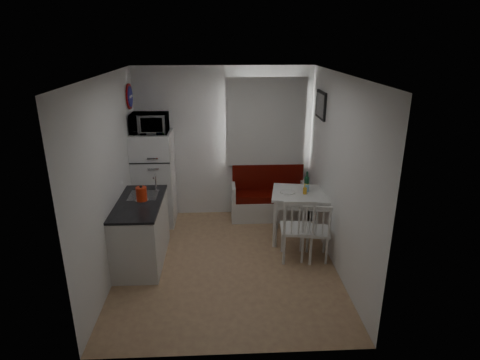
{
  "coord_description": "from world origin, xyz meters",
  "views": [
    {
      "loc": [
        -0.07,
        -4.98,
        3.03
      ],
      "look_at": [
        0.21,
        0.5,
        1.07
      ],
      "focal_mm": 30.0,
      "sensor_mm": 36.0,
      "label": 1
    }
  ],
  "objects_px": {
    "chair_left": "(299,223)",
    "dining_table": "(307,198)",
    "fridge": "(154,179)",
    "wine_bottle": "(307,181)",
    "kitchen_counter": "(141,231)",
    "kettle": "(142,194)",
    "microwave": "(150,123)",
    "chair_right": "(316,226)",
    "bench": "(268,201)"
  },
  "relations": [
    {
      "from": "chair_left",
      "to": "microwave",
      "type": "xyz_separation_m",
      "value": [
        -2.18,
        1.37,
        1.14
      ]
    },
    {
      "from": "kitchen_counter",
      "to": "fridge",
      "type": "xyz_separation_m",
      "value": [
        0.02,
        1.24,
        0.34
      ]
    },
    {
      "from": "dining_table",
      "to": "microwave",
      "type": "bearing_deg",
      "value": 174.11
    },
    {
      "from": "fridge",
      "to": "wine_bottle",
      "type": "height_order",
      "value": "fridge"
    },
    {
      "from": "fridge",
      "to": "microwave",
      "type": "distance_m",
      "value": 0.95
    },
    {
      "from": "chair_right",
      "to": "chair_left",
      "type": "bearing_deg",
      "value": -169.7
    },
    {
      "from": "kitchen_counter",
      "to": "bench",
      "type": "relative_size",
      "value": 1.01
    },
    {
      "from": "wine_bottle",
      "to": "bench",
      "type": "bearing_deg",
      "value": 123.01
    },
    {
      "from": "chair_right",
      "to": "microwave",
      "type": "height_order",
      "value": "microwave"
    },
    {
      "from": "kitchen_counter",
      "to": "kettle",
      "type": "relative_size",
      "value": 5.63
    },
    {
      "from": "kettle",
      "to": "wine_bottle",
      "type": "height_order",
      "value": "kettle"
    },
    {
      "from": "chair_left",
      "to": "chair_right",
      "type": "relative_size",
      "value": 1.1
    },
    {
      "from": "dining_table",
      "to": "fridge",
      "type": "relative_size",
      "value": 0.74
    },
    {
      "from": "microwave",
      "to": "wine_bottle",
      "type": "xyz_separation_m",
      "value": [
        2.43,
        -0.6,
        -0.8
      ]
    },
    {
      "from": "dining_table",
      "to": "chair_left",
      "type": "distance_m",
      "value": 0.72
    },
    {
      "from": "kitchen_counter",
      "to": "wine_bottle",
      "type": "relative_size",
      "value": 4.35
    },
    {
      "from": "fridge",
      "to": "chair_left",
      "type": "bearing_deg",
      "value": -33.12
    },
    {
      "from": "bench",
      "to": "microwave",
      "type": "xyz_separation_m",
      "value": [
        -1.94,
        -0.16,
        1.44
      ]
    },
    {
      "from": "kitchen_counter",
      "to": "chair_right",
      "type": "height_order",
      "value": "kitchen_counter"
    },
    {
      "from": "kettle",
      "to": "wine_bottle",
      "type": "relative_size",
      "value": 0.77
    },
    {
      "from": "dining_table",
      "to": "chair_left",
      "type": "relative_size",
      "value": 2.24
    },
    {
      "from": "microwave",
      "to": "dining_table",
      "type": "bearing_deg",
      "value": -16.07
    },
    {
      "from": "wine_bottle",
      "to": "microwave",
      "type": "bearing_deg",
      "value": 166.15
    },
    {
      "from": "fridge",
      "to": "microwave",
      "type": "height_order",
      "value": "microwave"
    },
    {
      "from": "chair_left",
      "to": "dining_table",
      "type": "bearing_deg",
      "value": 74.43
    },
    {
      "from": "kettle",
      "to": "dining_table",
      "type": "bearing_deg",
      "value": 11.94
    },
    {
      "from": "kitchen_counter",
      "to": "bench",
      "type": "bearing_deg",
      "value": 34.7
    },
    {
      "from": "chair_left",
      "to": "chair_right",
      "type": "xyz_separation_m",
      "value": [
        0.25,
        0.01,
        -0.05
      ]
    },
    {
      "from": "kitchen_counter",
      "to": "chair_left",
      "type": "height_order",
      "value": "kitchen_counter"
    },
    {
      "from": "fridge",
      "to": "bench",
      "type": "bearing_deg",
      "value": 3.26
    },
    {
      "from": "microwave",
      "to": "bench",
      "type": "bearing_deg",
      "value": 4.73
    },
    {
      "from": "dining_table",
      "to": "chair_right",
      "type": "distance_m",
      "value": 0.68
    },
    {
      "from": "bench",
      "to": "kettle",
      "type": "relative_size",
      "value": 5.56
    },
    {
      "from": "fridge",
      "to": "wine_bottle",
      "type": "xyz_separation_m",
      "value": [
        2.43,
        -0.65,
        0.15
      ]
    },
    {
      "from": "kitchen_counter",
      "to": "chair_left",
      "type": "relative_size",
      "value": 2.53
    },
    {
      "from": "kettle",
      "to": "chair_left",
      "type": "bearing_deg",
      "value": -4.36
    },
    {
      "from": "bench",
      "to": "kettle",
      "type": "height_order",
      "value": "kettle"
    },
    {
      "from": "bench",
      "to": "fridge",
      "type": "height_order",
      "value": "fridge"
    },
    {
      "from": "chair_left",
      "to": "fridge",
      "type": "bearing_deg",
      "value": 151.77
    },
    {
      "from": "fridge",
      "to": "wine_bottle",
      "type": "bearing_deg",
      "value": -14.95
    },
    {
      "from": "kettle",
      "to": "chair_right",
      "type": "bearing_deg",
      "value": -3.68
    },
    {
      "from": "fridge",
      "to": "kettle",
      "type": "bearing_deg",
      "value": -88.63
    },
    {
      "from": "fridge",
      "to": "microwave",
      "type": "bearing_deg",
      "value": -90.0
    },
    {
      "from": "dining_table",
      "to": "fridge",
      "type": "bearing_deg",
      "value": 173.02
    },
    {
      "from": "bench",
      "to": "fridge",
      "type": "distance_m",
      "value": 2.0
    },
    {
      "from": "kitchen_counter",
      "to": "kettle",
      "type": "height_order",
      "value": "kitchen_counter"
    },
    {
      "from": "chair_left",
      "to": "microwave",
      "type": "height_order",
      "value": "microwave"
    },
    {
      "from": "chair_right",
      "to": "wine_bottle",
      "type": "xyz_separation_m",
      "value": [
        0.0,
        0.76,
        0.39
      ]
    },
    {
      "from": "fridge",
      "to": "kettle",
      "type": "xyz_separation_m",
      "value": [
        0.03,
        -1.26,
        0.22
      ]
    },
    {
      "from": "dining_table",
      "to": "kettle",
      "type": "distance_m",
      "value": 2.47
    }
  ]
}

